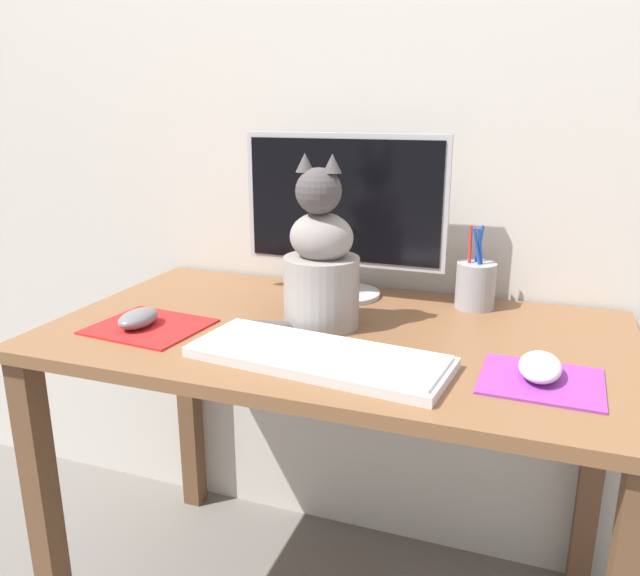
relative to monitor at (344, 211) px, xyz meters
The scene contains 10 objects.
wall_back 0.38m from the monitor, 66.36° to the left, with size 7.00×0.04×2.50m.
desk 0.38m from the monitor, 75.93° to the right, with size 1.13×0.63×0.70m.
monitor is the anchor object (origin of this frame).
keyboard 0.44m from the monitor, 78.44° to the right, with size 0.47×0.22×0.02m.
mousepad_left 0.49m from the monitor, 131.46° to the right, with size 0.23×0.21×0.00m.
mousepad_right 0.59m from the monitor, 37.80° to the right, with size 0.19×0.17×0.00m.
computer_mouse_left 0.50m from the monitor, 132.02° to the right, with size 0.06×0.10×0.03m.
computer_mouse_right 0.58m from the monitor, 37.06° to the right, with size 0.07×0.11×0.03m.
cat 0.22m from the monitor, 84.71° to the right, with size 0.23×0.17×0.34m.
pen_cup 0.33m from the monitor, ahead, with size 0.08×0.08×0.18m.
Camera 1 is at (0.36, -1.10, 1.13)m, focal length 35.00 mm.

